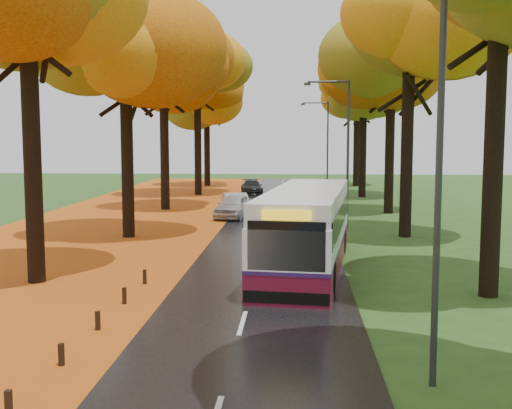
# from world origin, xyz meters

# --- Properties ---
(road) EXTENTS (6.50, 90.00, 0.04)m
(road) POSITION_xyz_m (0.00, 25.00, 0.02)
(road) COLOR black
(road) RESTS_ON ground
(centre_line) EXTENTS (0.12, 90.00, 0.01)m
(centre_line) POSITION_xyz_m (0.00, 25.00, 0.04)
(centre_line) COLOR silver
(centre_line) RESTS_ON road
(leaf_verge) EXTENTS (12.00, 90.00, 0.02)m
(leaf_verge) POSITION_xyz_m (-9.00, 25.00, 0.01)
(leaf_verge) COLOR #8B4D0C
(leaf_verge) RESTS_ON ground
(leaf_drift) EXTENTS (0.90, 90.00, 0.01)m
(leaf_drift) POSITION_xyz_m (-3.05, 25.00, 0.04)
(leaf_drift) COLOR #D64C15
(leaf_drift) RESTS_ON road
(trees_left) EXTENTS (9.20, 74.00, 13.88)m
(trees_left) POSITION_xyz_m (-7.18, 27.06, 9.53)
(trees_left) COLOR black
(trees_left) RESTS_ON ground
(trees_right) EXTENTS (9.30, 74.20, 13.96)m
(trees_right) POSITION_xyz_m (7.19, 26.91, 9.69)
(trees_right) COLOR black
(trees_right) RESTS_ON ground
(streetlamp_near) EXTENTS (2.45, 0.18, 8.00)m
(streetlamp_near) POSITION_xyz_m (3.95, 8.00, 4.71)
(streetlamp_near) COLOR #333538
(streetlamp_near) RESTS_ON ground
(streetlamp_mid) EXTENTS (2.45, 0.18, 8.00)m
(streetlamp_mid) POSITION_xyz_m (3.95, 30.00, 4.71)
(streetlamp_mid) COLOR #333538
(streetlamp_mid) RESTS_ON ground
(streetlamp_far) EXTENTS (2.45, 0.18, 8.00)m
(streetlamp_far) POSITION_xyz_m (3.95, 52.00, 4.71)
(streetlamp_far) COLOR #333538
(streetlamp_far) RESTS_ON ground
(bus) EXTENTS (3.98, 11.68, 3.01)m
(bus) POSITION_xyz_m (1.83, 19.22, 1.62)
(bus) COLOR #5A0E22
(bus) RESTS_ON road
(car_white) EXTENTS (2.43, 4.46, 1.44)m
(car_white) POSITION_xyz_m (-2.35, 34.06, 0.76)
(car_white) COLOR silver
(car_white) RESTS_ON road
(car_silver) EXTENTS (2.34, 4.40, 1.38)m
(car_silver) POSITION_xyz_m (-2.35, 35.37, 0.73)
(car_silver) COLOR #97999E
(car_silver) RESTS_ON road
(car_dark) EXTENTS (2.27, 4.41, 1.22)m
(car_dark) POSITION_xyz_m (-2.35, 50.07, 0.65)
(car_dark) COLOR black
(car_dark) RESTS_ON road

